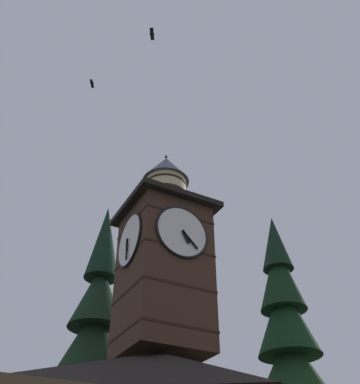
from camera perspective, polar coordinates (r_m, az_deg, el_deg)
name	(u,v)px	position (r m, az deg, el deg)	size (l,w,h in m)	color
clock_tower	(164,258)	(20.00, -2.01, -8.08)	(3.87, 3.87, 9.95)	#422B1E
moon	(116,356)	(55.51, -7.80, -19.31)	(2.14, 2.14, 2.14)	silver
flying_bird_high	(92,83)	(27.71, -10.76, 12.98)	(0.44, 0.61, 0.13)	black
flying_bird_low	(152,34)	(23.26, -3.45, 18.76)	(0.49, 0.66, 0.14)	black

